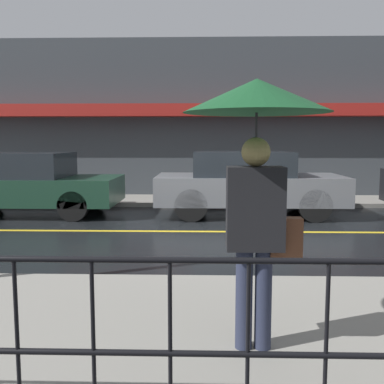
# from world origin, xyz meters

# --- Properties ---
(ground_plane) EXTENTS (80.00, 80.00, 0.00)m
(ground_plane) POSITION_xyz_m (0.00, 0.00, 0.00)
(ground_plane) COLOR black
(sidewalk_near) EXTENTS (28.00, 3.13, 0.11)m
(sidewalk_near) POSITION_xyz_m (0.00, -4.72, 0.05)
(sidewalk_near) COLOR gray
(sidewalk_near) RESTS_ON ground_plane
(sidewalk_far) EXTENTS (28.00, 1.85, 0.11)m
(sidewalk_far) POSITION_xyz_m (0.00, 4.08, 0.05)
(sidewalk_far) COLOR gray
(sidewalk_far) RESTS_ON ground_plane
(lane_marking) EXTENTS (25.20, 0.12, 0.01)m
(lane_marking) POSITION_xyz_m (0.00, 0.00, 0.00)
(lane_marking) COLOR gold
(lane_marking) RESTS_ON ground_plane
(building_storefront) EXTENTS (28.00, 0.85, 4.71)m
(building_storefront) POSITION_xyz_m (0.00, 5.12, 2.38)
(building_storefront) COLOR #383D42
(building_storefront) RESTS_ON ground_plane
(railing_foreground) EXTENTS (12.00, 0.04, 0.98)m
(railing_foreground) POSITION_xyz_m (-0.00, -6.03, 0.74)
(railing_foreground) COLOR black
(railing_foreground) RESTS_ON sidewalk_near
(pedestrian) EXTENTS (1.09, 1.09, 2.06)m
(pedestrian) POSITION_xyz_m (0.36, -5.04, 1.77)
(pedestrian) COLOR #23283D
(pedestrian) RESTS_ON sidewalk_near
(car_dark_green) EXTENTS (4.23, 1.92, 1.44)m
(car_dark_green) POSITION_xyz_m (-4.22, 1.91, 0.74)
(car_dark_green) COLOR #193828
(car_dark_green) RESTS_ON ground_plane
(car_grey) EXTENTS (4.24, 1.87, 1.47)m
(car_grey) POSITION_xyz_m (0.95, 1.91, 0.76)
(car_grey) COLOR slate
(car_grey) RESTS_ON ground_plane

